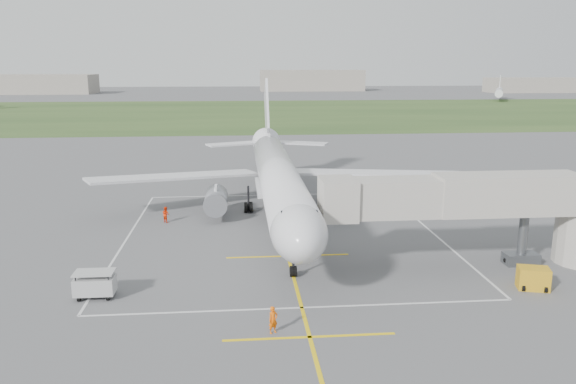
{
  "coord_description": "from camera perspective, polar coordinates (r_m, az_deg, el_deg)",
  "views": [
    {
      "loc": [
        -3.89,
        -53.31,
        15.3
      ],
      "look_at": [
        0.55,
        -4.0,
        4.0
      ],
      "focal_mm": 35.0,
      "sensor_mm": 36.0,
      "label": 1
    }
  ],
  "objects": [
    {
      "name": "ground",
      "position": [
        55.6,
        -0.94,
        -3.12
      ],
      "size": [
        700.0,
        700.0,
        0.0
      ],
      "primitive_type": "plane",
      "color": "#57585A",
      "rests_on": "ground"
    },
    {
      "name": "grass_strip",
      "position": [
        183.99,
        -3.96,
        8.06
      ],
      "size": [
        700.0,
        120.0,
        0.02
      ],
      "primitive_type": "cube",
      "color": "#2B471F",
      "rests_on": "ground"
    },
    {
      "name": "apron_markings",
      "position": [
        50.04,
        -0.44,
        -4.94
      ],
      "size": [
        28.2,
        60.0,
        0.01
      ],
      "color": "yellow",
      "rests_on": "ground"
    },
    {
      "name": "airliner",
      "position": [
        55.28,
        -1.01,
        1.48
      ],
      "size": [
        38.93,
        46.75,
        13.52
      ],
      "color": "silver",
      "rests_on": "ground"
    },
    {
      "name": "jet_bridge",
      "position": [
        45.61,
        20.49,
        -1.35
      ],
      "size": [
        23.4,
        5.0,
        7.2
      ],
      "color": "#AEA99E",
      "rests_on": "ground"
    },
    {
      "name": "gpu_unit",
      "position": [
        42.97,
        23.64,
        -8.05
      ],
      "size": [
        2.35,
        1.91,
        1.55
      ],
      "rotation": [
        0.0,
        0.0,
        -0.27
      ],
      "color": "gold",
      "rests_on": "ground"
    },
    {
      "name": "baggage_cart",
      "position": [
        40.13,
        -19.02,
        -8.86
      ],
      "size": [
        2.62,
        1.58,
        1.82
      ],
      "rotation": [
        0.0,
        0.0,
        -0.0
      ],
      "color": "#B2B2B2",
      "rests_on": "ground"
    },
    {
      "name": "ramp_worker_nose",
      "position": [
        33.37,
        -1.52,
        -12.86
      ],
      "size": [
        0.71,
        0.64,
        1.64
      ],
      "primitive_type": "imported",
      "rotation": [
        0.0,
        0.0,
        0.52
      ],
      "color": "#F56007",
      "rests_on": "ground"
    },
    {
      "name": "ramp_worker_wing",
      "position": [
        56.86,
        -12.31,
        -2.23
      ],
      "size": [
        0.96,
        0.96,
        1.57
      ],
      "primitive_type": "imported",
      "rotation": [
        0.0,
        0.0,
        2.34
      ],
      "color": "red",
      "rests_on": "ground"
    },
    {
      "name": "distant_hangars",
      "position": [
        318.9,
        -7.48,
        10.93
      ],
      "size": [
        345.0,
        49.0,
        12.0
      ],
      "color": "gray",
      "rests_on": "ground"
    },
    {
      "name": "distant_aircraft",
      "position": [
        220.01,
        -2.4,
        9.79
      ],
      "size": [
        217.83,
        68.33,
        8.85
      ],
      "color": "silver",
      "rests_on": "ground"
    }
  ]
}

